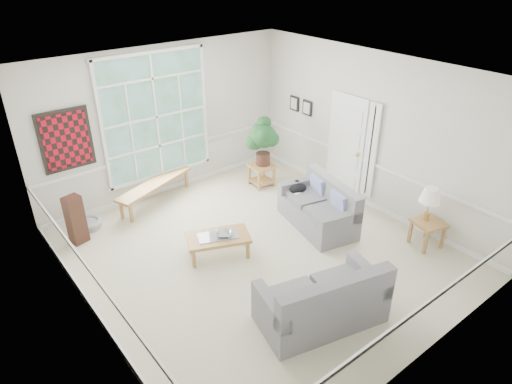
# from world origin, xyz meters

# --- Properties ---
(floor) EXTENTS (5.50, 6.00, 0.01)m
(floor) POSITION_xyz_m (0.00, 0.00, -0.01)
(floor) COLOR beige
(floor) RESTS_ON ground
(ceiling) EXTENTS (5.50, 6.00, 0.02)m
(ceiling) POSITION_xyz_m (0.00, 0.00, 3.00)
(ceiling) COLOR white
(ceiling) RESTS_ON ground
(wall_back) EXTENTS (5.50, 0.02, 3.00)m
(wall_back) POSITION_xyz_m (0.00, 3.00, 1.50)
(wall_back) COLOR silver
(wall_back) RESTS_ON ground
(wall_front) EXTENTS (5.50, 0.02, 3.00)m
(wall_front) POSITION_xyz_m (0.00, -3.00, 1.50)
(wall_front) COLOR silver
(wall_front) RESTS_ON ground
(wall_left) EXTENTS (0.02, 6.00, 3.00)m
(wall_left) POSITION_xyz_m (-2.75, 0.00, 1.50)
(wall_left) COLOR silver
(wall_left) RESTS_ON ground
(wall_right) EXTENTS (0.02, 6.00, 3.00)m
(wall_right) POSITION_xyz_m (2.75, 0.00, 1.50)
(wall_right) COLOR silver
(wall_right) RESTS_ON ground
(window_back) EXTENTS (2.30, 0.08, 2.40)m
(window_back) POSITION_xyz_m (-0.20, 2.96, 1.65)
(window_back) COLOR white
(window_back) RESTS_ON wall_back
(entry_door) EXTENTS (0.08, 0.90, 2.10)m
(entry_door) POSITION_xyz_m (2.71, 0.60, 1.05)
(entry_door) COLOR white
(entry_door) RESTS_ON floor
(door_sidelight) EXTENTS (0.08, 0.26, 1.90)m
(door_sidelight) POSITION_xyz_m (2.71, -0.03, 1.15)
(door_sidelight) COLOR white
(door_sidelight) RESTS_ON wall_right
(wall_art) EXTENTS (0.90, 0.06, 1.10)m
(wall_art) POSITION_xyz_m (-1.95, 2.95, 1.60)
(wall_art) COLOR #5A0A13
(wall_art) RESTS_ON wall_back
(wall_frame_near) EXTENTS (0.04, 0.26, 0.32)m
(wall_frame_near) POSITION_xyz_m (2.71, 1.75, 1.55)
(wall_frame_near) COLOR black
(wall_frame_near) RESTS_ON wall_right
(wall_frame_far) EXTENTS (0.04, 0.26, 0.32)m
(wall_frame_far) POSITION_xyz_m (2.71, 2.15, 1.55)
(wall_frame_far) COLOR black
(wall_frame_far) RESTS_ON wall_right
(loveseat_right) EXTENTS (1.16, 1.73, 0.86)m
(loveseat_right) POSITION_xyz_m (1.39, 0.02, 0.43)
(loveseat_right) COLOR slate
(loveseat_right) RESTS_ON floor
(loveseat_front) EXTENTS (1.85, 1.26, 0.91)m
(loveseat_front) POSITION_xyz_m (-0.32, -1.75, 0.46)
(loveseat_front) COLOR slate
(loveseat_front) RESTS_ON floor
(coffee_table) EXTENTS (1.17, 0.91, 0.38)m
(coffee_table) POSITION_xyz_m (-0.57, 0.36, 0.19)
(coffee_table) COLOR #A0713C
(coffee_table) RESTS_ON floor
(pewter_bowl) EXTENTS (0.45, 0.45, 0.08)m
(pewter_bowl) POSITION_xyz_m (-0.49, 0.31, 0.42)
(pewter_bowl) COLOR gray
(pewter_bowl) RESTS_ON coffee_table
(window_bench) EXTENTS (1.87, 1.01, 0.43)m
(window_bench) POSITION_xyz_m (-0.53, 2.65, 0.22)
(window_bench) COLOR #A0713C
(window_bench) RESTS_ON floor
(end_table) EXTENTS (0.52, 0.52, 0.48)m
(end_table) POSITION_xyz_m (1.60, 1.90, 0.24)
(end_table) COLOR #A0713C
(end_table) RESTS_ON floor
(houseplant) EXTENTS (0.73, 0.73, 1.04)m
(houseplant) POSITION_xyz_m (1.64, 1.91, 1.00)
(houseplant) COLOR #1B4821
(houseplant) RESTS_ON end_table
(side_table) EXTENTS (0.57, 0.57, 0.48)m
(side_table) POSITION_xyz_m (2.40, -1.62, 0.24)
(side_table) COLOR #A0713C
(side_table) RESTS_ON floor
(table_lamp) EXTENTS (0.36, 0.36, 0.60)m
(table_lamp) POSITION_xyz_m (2.41, -1.54, 0.78)
(table_lamp) COLOR white
(table_lamp) RESTS_ON side_table
(pet_bed) EXTENTS (0.64, 0.64, 0.14)m
(pet_bed) POSITION_xyz_m (-1.97, 2.58, 0.07)
(pet_bed) COLOR gray
(pet_bed) RESTS_ON floor
(floor_speaker) EXTENTS (0.32, 0.28, 0.89)m
(floor_speaker) POSITION_xyz_m (-2.26, 2.22, 0.45)
(floor_speaker) COLOR #391E15
(floor_speaker) RESTS_ON floor
(cat) EXTENTS (0.39, 0.29, 0.18)m
(cat) POSITION_xyz_m (1.43, 0.58, 0.53)
(cat) COLOR black
(cat) RESTS_ON loveseat_right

